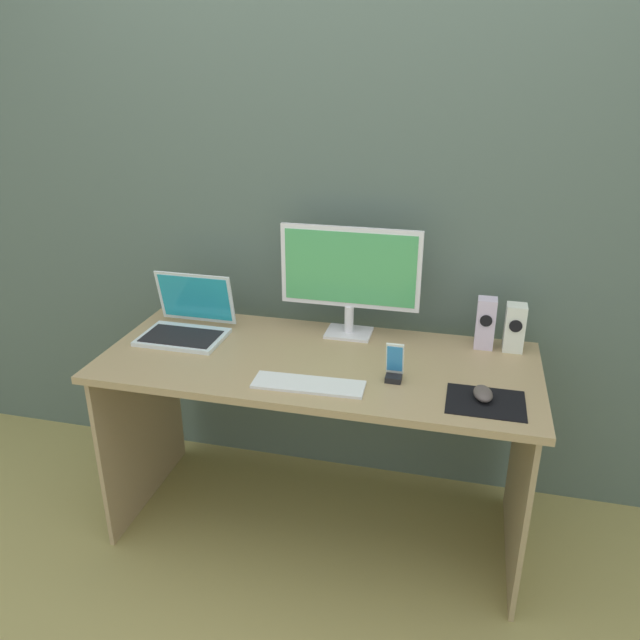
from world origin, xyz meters
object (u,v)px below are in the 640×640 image
Objects in this scene: speaker_near_monitor at (485,323)px; mouse at (483,394)px; laptop at (187,324)px; keyboard_external at (308,385)px; phone_in_dock at (394,367)px; monitor at (350,274)px; speaker_right at (515,328)px.

mouse is (0.00, -0.41, -0.08)m from speaker_near_monitor.
laptop reaches higher than keyboard_external.
speaker_near_monitor reaches higher than keyboard_external.
speaker_near_monitor reaches higher than phone_in_dock.
monitor is at bearing 132.58° from mouse.
mouse is at bearing -37.67° from monitor.
speaker_near_monitor is at bearing 0.75° from monitor.
keyboard_external is at bearing -141.15° from speaker_near_monitor.
keyboard_external is (-0.05, -0.45, -0.25)m from monitor.
speaker_near_monitor is 1.16m from laptop.
laptop reaches higher than speaker_near_monitor.
speaker_near_monitor is 1.43× the size of phone_in_dock.
mouse is at bearing -89.98° from speaker_near_monitor.
monitor reaches higher than speaker_near_monitor.
keyboard_external is 0.30m from phone_in_dock.
speaker_right is 0.82m from keyboard_external.
speaker_near_monitor reaches higher than mouse.
phone_in_dock is at bearing -56.36° from monitor.
phone_in_dock is (-0.30, 0.06, 0.03)m from mouse.
speaker_right is at bearing -0.02° from speaker_near_monitor.
monitor reaches higher than keyboard_external.
phone_in_dock is (-0.40, -0.35, -0.04)m from speaker_right.
laptop is 0.87m from phone_in_dock.
laptop is (-1.15, -0.16, -0.05)m from speaker_near_monitor.
mouse is 0.72× the size of phone_in_dock.
laptop is at bearing 150.75° from keyboard_external.
phone_in_dock is at bearing -12.16° from laptop.
speaker_near_monitor is 0.52× the size of keyboard_external.
monitor reaches higher than speaker_right.
monitor reaches higher than mouse.
keyboard_external is (-0.68, -0.46, -0.09)m from speaker_right.
keyboard_external is at bearing -157.69° from phone_in_dock.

